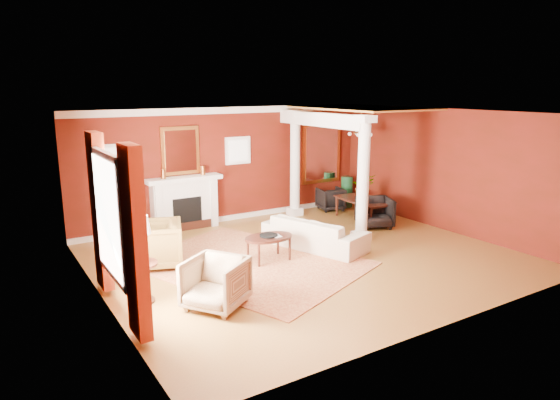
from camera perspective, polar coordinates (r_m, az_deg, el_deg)
ground at (r=10.23m, az=3.09°, el=-6.57°), size 8.00×8.00×0.00m
room_shell at (r=9.75m, az=3.23°, el=4.69°), size 8.04×7.04×2.92m
fireplace at (r=12.30m, az=-10.84°, el=-0.32°), size 1.85×0.42×1.29m
overmantel_mirror at (r=12.20m, az=-11.32°, el=5.55°), size 0.95×0.07×1.15m
flank_window_left at (r=11.78m, az=-18.40°, el=4.39°), size 0.70×0.07×0.70m
flank_window_right at (r=12.85m, az=-4.83°, el=5.66°), size 0.70×0.07×0.70m
left_window at (r=7.73m, az=-18.40°, el=-2.63°), size 0.21×2.55×2.60m
column_front at (r=11.12m, az=9.48°, el=2.46°), size 0.36×0.36×2.80m
column_back at (r=13.23m, az=1.73°, el=4.28°), size 0.36×0.36×2.80m
header_beam at (r=12.21m, az=4.67°, el=9.16°), size 0.30×3.20×0.32m
amber_ceiling at (r=12.80m, az=9.30°, el=10.32°), size 2.30×3.40×0.04m
dining_mirror at (r=14.27m, az=4.75°, el=5.37°), size 1.30×0.07×1.70m
chandelier at (r=12.92m, az=9.22°, el=7.58°), size 0.60×0.62×0.75m
crown_trim at (r=12.65m, az=-5.93°, el=10.16°), size 8.00×0.08×0.16m
base_trim at (r=13.07m, az=-5.65°, el=-2.01°), size 8.00×0.08×0.12m
rug at (r=9.89m, az=-3.69°, el=-7.22°), size 4.51×5.11×0.02m
sofa at (r=10.72m, az=3.96°, el=-3.19°), size 1.38×2.36×0.89m
armchair_leopard at (r=9.84m, az=-14.05°, el=-4.72°), size 1.16×1.20×0.98m
armchair_stripe at (r=7.93m, az=-7.39°, el=-9.15°), size 1.15×1.16×0.88m
coffee_table at (r=9.89m, az=-1.30°, el=-4.42°), size 1.01×1.01×0.51m
coffee_book at (r=9.80m, az=-0.88°, el=-3.59°), size 0.17×0.04×0.23m
side_table at (r=8.18m, az=-15.90°, el=-5.03°), size 0.57×0.57×1.43m
dining_table at (r=13.10m, az=9.72°, el=-0.39°), size 0.64×1.61×0.88m
dining_chair_near at (r=12.49m, az=10.79°, el=-1.24°), size 1.03×1.00×0.82m
dining_chair_far at (r=14.07m, az=5.80°, el=0.24°), size 0.79×0.76×0.69m
green_urn at (r=14.49m, az=7.63°, el=0.60°), size 0.38×0.38×0.90m
potted_plant at (r=12.95m, az=9.52°, el=2.60°), size 0.61×0.68×0.50m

